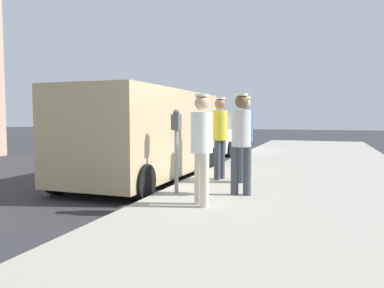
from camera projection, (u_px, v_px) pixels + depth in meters
The scene contains 10 objects.
ground_plane at pixel (124, 191), 7.79m from camera, with size 80.00×80.00×0.00m, color #2D2D33.
sidewalk_slab at pixel (300, 200), 6.64m from camera, with size 5.00×32.00×0.15m, color #9E998E.
parking_meter_near at pixel (176, 136), 6.83m from camera, with size 0.14×0.18×1.52m.
parking_meter_far at pixel (235, 129), 11.44m from camera, with size 0.14×0.18×1.52m.
pedestrian_in_yellow at pixel (220, 132), 8.31m from camera, with size 0.34×0.36×1.81m.
pedestrian_in_gray at pixel (241, 137), 6.63m from camera, with size 0.36×0.34×1.79m.
pedestrian_in_blue at pixel (245, 133), 7.91m from camera, with size 0.34×0.34×1.80m.
pedestrian_in_white at pixel (202, 142), 5.83m from camera, with size 0.34×0.34×1.73m.
parked_van at pixel (146, 133), 9.03m from camera, with size 2.17×5.22×2.15m.
parked_sedan_ahead at pixel (219, 135), 16.23m from camera, with size 2.00×4.43×1.65m.
Camera 1 is at (3.85, -6.82, 1.54)m, focal length 35.32 mm.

